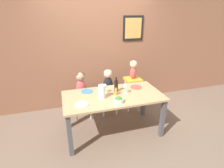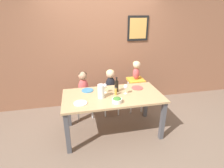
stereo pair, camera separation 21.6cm
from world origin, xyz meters
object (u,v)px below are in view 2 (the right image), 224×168
Objects in this scene: wine_glass_near at (126,87)px; wine_glass_far at (105,86)px; chair_far_center at (110,96)px; person_child_center at (110,80)px; person_baby_right at (136,68)px; person_child_left at (83,83)px; salad_bowl_large at (117,100)px; chair_right_highchair at (135,86)px; dinner_plate_front_left at (80,103)px; paper_towel_roll at (101,91)px; dinner_plate_back_left at (87,90)px; dinner_plate_back_right at (137,88)px; chair_far_left at (84,99)px; wine_bottle at (117,86)px.

wine_glass_near is 1.00× the size of wine_glass_far.
person_child_center is at bearing 90.00° from chair_far_center.
person_baby_right is at bearing 57.43° from wine_glass_near.
chair_far_center is 0.90× the size of person_child_left.
salad_bowl_large is (0.47, -0.95, 0.04)m from person_child_left.
chair_right_highchair is (0.56, 0.00, 0.18)m from chair_far_center.
chair_right_highchair is 4.71× the size of salad_bowl_large.
person_baby_right is 1.86× the size of dinner_plate_front_left.
paper_towel_roll reaches higher than dinner_plate_back_left.
salad_bowl_large reaches higher than dinner_plate_back_right.
chair_right_highchair is 1.50m from dinner_plate_front_left.
person_child_left is 3.02× the size of wine_glass_near.
person_child_center is at bearing 84.61° from salad_bowl_large.
dinner_plate_front_left is (-1.22, -0.86, 0.19)m from chair_right_highchair.
dinner_plate_back_left is at bearing -82.41° from chair_far_left.
dinner_plate_front_left and dinner_plate_back_right have the same top height.
wine_glass_near is at bearing -147.63° from dinner_plate_back_right.
person_baby_right is 1.51m from dinner_plate_front_left.
chair_far_center is 1.14m from dinner_plate_front_left.
chair_far_left is 1.19× the size of person_baby_right.
paper_towel_roll reaches higher than salad_bowl_large.
dinner_plate_front_left is at bearing -127.45° from chair_far_center.
salad_bowl_large is 0.74× the size of dinner_plate_front_left.
person_baby_right is at bearing 44.73° from wine_bottle.
wine_bottle is 1.60× the size of wine_glass_far.
person_child_left and person_child_center have the same top height.
paper_towel_roll is 0.20m from wine_glass_far.
chair_right_highchair is 2.70× the size of wine_bottle.
wine_glass_near is (0.13, -0.11, 0.02)m from wine_bottle.
dinner_plate_front_left is at bearing -166.36° from wine_glass_near.
dinner_plate_back_right is (0.42, 0.07, -0.11)m from wine_bottle.
dinner_plate_back_left is (-1.07, -0.40, 0.19)m from chair_right_highchair.
wine_bottle is at bearing 77.70° from salad_bowl_large.
chair_far_left is 1.27m from person_baby_right.
person_baby_right is at bearing 0.22° from chair_far_center.
person_child_left reaches higher than chair_far_left.
wine_bottle is 0.35m from paper_towel_roll.
wine_glass_near is at bearing -40.16° from wine_bottle.
paper_towel_roll is at bearing 20.14° from dinner_plate_front_left.
person_child_center is at bearing 67.18° from paper_towel_roll.
chair_far_center is 2.03× the size of paper_towel_roll.
chair_far_left is at bearing -179.83° from person_child_center.
person_baby_right is 1.70× the size of paper_towel_roll.
wine_glass_far is at bearing 61.39° from paper_towel_roll.
salad_bowl_large is (-0.09, -0.39, -0.07)m from wine_bottle.
chair_far_center is 2.21× the size of dinner_plate_front_left.
wine_glass_near is 0.70m from dinner_plate_back_left.
person_child_center reaches higher than salad_bowl_large.
wine_glass_far is 0.35m from dinner_plate_back_left.
dinner_plate_back_left is at bearing 127.67° from salad_bowl_large.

